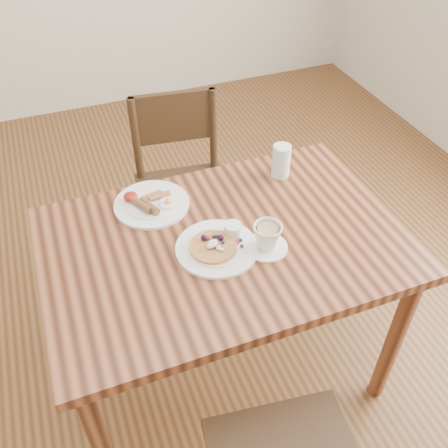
% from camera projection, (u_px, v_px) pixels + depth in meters
% --- Properties ---
extents(ground, '(5.00, 5.00, 0.00)m').
position_uv_depth(ground, '(224.00, 365.00, 2.16)').
color(ground, '#512D17').
rests_on(ground, ground).
extents(dining_table, '(1.20, 0.80, 0.75)m').
position_uv_depth(dining_table, '(224.00, 260.00, 1.72)').
color(dining_table, brown).
rests_on(dining_table, ground).
extents(chair_far, '(0.47, 0.47, 0.88)m').
position_uv_depth(chair_far, '(182.00, 182.00, 2.32)').
color(chair_far, '#3A2715').
rests_on(chair_far, ground).
extents(pancake_plate, '(0.27, 0.27, 0.06)m').
position_uv_depth(pancake_plate, '(218.00, 245.00, 1.62)').
color(pancake_plate, white).
rests_on(pancake_plate, dining_table).
extents(breakfast_plate, '(0.27, 0.27, 0.04)m').
position_uv_depth(breakfast_plate, '(150.00, 203.00, 1.78)').
color(breakfast_plate, white).
rests_on(breakfast_plate, dining_table).
extents(teacup_saucer, '(0.14, 0.14, 0.10)m').
position_uv_depth(teacup_saucer, '(267.00, 238.00, 1.60)').
color(teacup_saucer, white).
rests_on(teacup_saucer, dining_table).
extents(water_glass, '(0.07, 0.07, 0.13)m').
position_uv_depth(water_glass, '(281.00, 161.00, 1.88)').
color(water_glass, silver).
rests_on(water_glass, dining_table).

